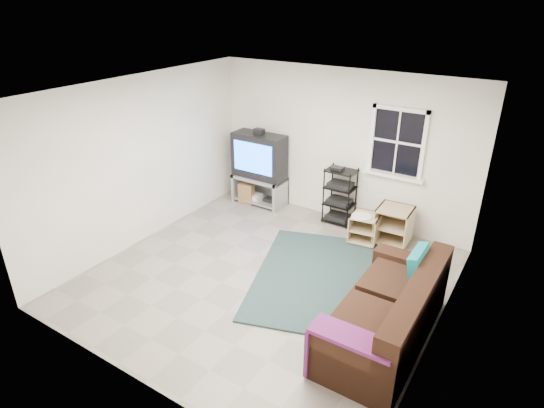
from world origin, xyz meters
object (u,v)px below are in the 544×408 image
Objects in this scene: av_rack at (339,199)px; side_table_left at (394,224)px; sofa at (388,316)px; side_table_right at (365,226)px; tv_unit at (260,163)px.

side_table_left is (1.04, -0.17, -0.11)m from av_rack.
side_table_right is at bearing 118.43° from sofa.
tv_unit reaches higher than side_table_right.
av_rack reaches higher than side_table_right.
sofa reaches higher than side_table_left.
side_table_left is at bearing 107.04° from sofa.
av_rack is at bearing 147.90° from side_table_right.
side_table_left is at bearing 30.31° from side_table_right.
side_table_right is at bearing -8.46° from tv_unit.
side_table_right is 0.24× the size of sofa.
tv_unit is 0.70× the size of sofa.
sofa is at bearing -72.96° from side_table_left.
side_table_left is 2.35m from sofa.
side_table_right is (2.24, -0.33, -0.52)m from tv_unit.
tv_unit is 2.33m from side_table_right.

